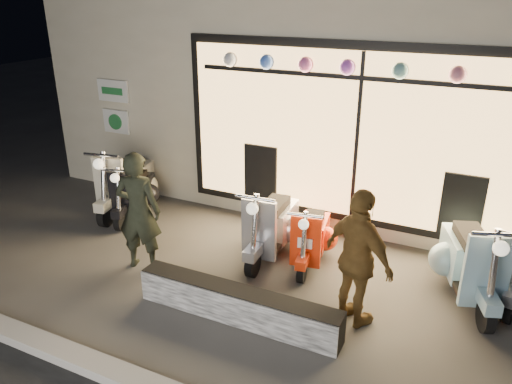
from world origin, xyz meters
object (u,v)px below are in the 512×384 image
at_px(graffiti_barrier, 238,304).
at_px(scooter_red, 312,235).
at_px(man, 139,211).
at_px(woman, 358,259).
at_px(scooter_silver, 273,223).

height_order(graffiti_barrier, scooter_red, scooter_red).
distance_m(man, woman, 2.91).
relative_size(scooter_red, woman, 0.78).
height_order(scooter_red, man, man).
xyz_separation_m(graffiti_barrier, man, (-1.71, 0.49, 0.62)).
xyz_separation_m(scooter_red, man, (-1.98, -1.21, 0.46)).
distance_m(scooter_silver, woman, 1.92).
distance_m(scooter_silver, man, 1.88).
bearing_deg(graffiti_barrier, man, 164.04).
xyz_separation_m(graffiti_barrier, scooter_silver, (-0.31, 1.67, 0.22)).
distance_m(graffiti_barrier, scooter_red, 1.73).
xyz_separation_m(scooter_silver, man, (-1.40, -1.18, 0.39)).
height_order(graffiti_barrier, scooter_silver, scooter_silver).
height_order(scooter_silver, man, man).
distance_m(scooter_silver, scooter_red, 0.58).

